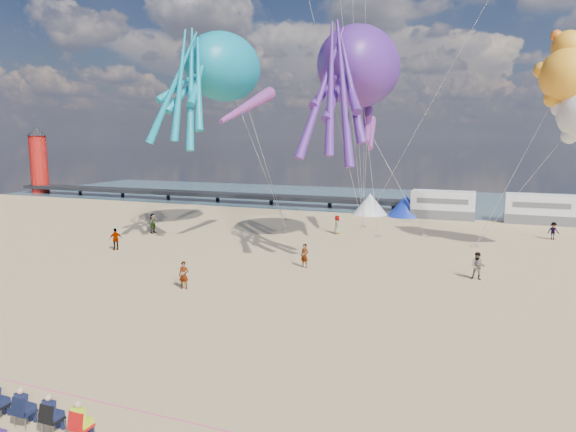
# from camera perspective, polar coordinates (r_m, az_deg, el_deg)

# --- Properties ---
(ground) EXTENTS (120.00, 120.00, 0.00)m
(ground) POSITION_cam_1_polar(r_m,az_deg,el_deg) (22.16, -8.78, -14.54)
(ground) COLOR tan
(ground) RESTS_ON ground
(water) EXTENTS (120.00, 120.00, 0.00)m
(water) POSITION_cam_1_polar(r_m,az_deg,el_deg) (73.80, 13.09, 1.72)
(water) COLOR #355766
(water) RESTS_ON ground
(pier) EXTENTS (60.00, 3.00, 0.50)m
(pier) POSITION_cam_1_polar(r_m,az_deg,el_deg) (72.93, -10.58, 2.49)
(pier) COLOR black
(pier) RESTS_ON ground
(lighthouse) EXTENTS (2.60, 2.60, 9.00)m
(lighthouse) POSITION_cam_1_polar(r_m,az_deg,el_deg) (90.60, -25.94, 5.17)
(lighthouse) COLOR #A5140F
(lighthouse) RESTS_ON ground
(motorhome_0) EXTENTS (6.60, 2.50, 3.00)m
(motorhome_0) POSITION_cam_1_polar(r_m,az_deg,el_deg) (58.16, 16.84, 1.21)
(motorhome_0) COLOR silver
(motorhome_0) RESTS_ON ground
(motorhome_1) EXTENTS (6.60, 2.50, 3.00)m
(motorhome_1) POSITION_cam_1_polar(r_m,az_deg,el_deg) (58.23, 26.19, 0.70)
(motorhome_1) COLOR silver
(motorhome_1) RESTS_ON ground
(tent_white) EXTENTS (4.00, 4.00, 2.40)m
(tent_white) POSITION_cam_1_polar(r_m,az_deg,el_deg) (59.34, 9.11, 1.33)
(tent_white) COLOR white
(tent_white) RESTS_ON ground
(tent_blue) EXTENTS (4.00, 4.00, 2.40)m
(tent_blue) POSITION_cam_1_polar(r_m,az_deg,el_deg) (58.64, 12.93, 1.13)
(tent_blue) COLOR #1933CC
(tent_blue) RESTS_ON ground
(spectator_row) EXTENTS (6.10, 0.90, 1.30)m
(spectator_row) POSITION_cam_1_polar(r_m,az_deg,el_deg) (18.43, -27.19, -18.23)
(spectator_row) COLOR black
(spectator_row) RESTS_ON ground
(rope_line) EXTENTS (34.00, 0.03, 0.03)m
(rope_line) POSITION_cam_1_polar(r_m,az_deg,el_deg) (18.44, -17.05, -19.80)
(rope_line) COLOR #F2338C
(rope_line) RESTS_ON ground
(standing_person) EXTENTS (0.65, 0.49, 1.62)m
(standing_person) POSITION_cam_1_polar(r_m,az_deg,el_deg) (30.52, -11.51, -6.47)
(standing_person) COLOR tan
(standing_person) RESTS_ON ground
(beachgoer_0) EXTENTS (0.60, 0.72, 1.69)m
(beachgoer_0) POSITION_cam_1_polar(r_m,az_deg,el_deg) (47.02, 5.48, -0.96)
(beachgoer_0) COLOR #7F6659
(beachgoer_0) RESTS_ON ground
(beachgoer_1) EXTENTS (0.90, 0.63, 1.74)m
(beachgoer_1) POSITION_cam_1_polar(r_m,az_deg,el_deg) (33.83, 20.35, -5.24)
(beachgoer_1) COLOR #7F6659
(beachgoer_1) RESTS_ON ground
(beachgoer_2) EXTENTS (0.87, 0.76, 1.52)m
(beachgoer_2) POSITION_cam_1_polar(r_m,az_deg,el_deg) (49.68, 27.39, -1.48)
(beachgoer_2) COLOR #7F6659
(beachgoer_2) RESTS_ON ground
(beachgoer_3) EXTENTS (1.22, 1.26, 1.73)m
(beachgoer_3) POSITION_cam_1_polar(r_m,az_deg,el_deg) (42.23, -18.59, -2.46)
(beachgoer_3) COLOR #7F6659
(beachgoer_3) RESTS_ON ground
(beachgoer_4) EXTENTS (0.45, 1.07, 1.82)m
(beachgoer_4) POSITION_cam_1_polar(r_m,az_deg,el_deg) (48.71, -14.76, -0.79)
(beachgoer_4) COLOR #7F6659
(beachgoer_4) RESTS_ON ground
(beachgoer_5) EXTENTS (1.59, 0.89, 1.63)m
(beachgoer_5) POSITION_cam_1_polar(r_m,az_deg,el_deg) (34.73, 1.85, -4.43)
(beachgoer_5) COLOR #7F6659
(beachgoer_5) RESTS_ON ground
(sandbag_a) EXTENTS (0.50, 0.35, 0.22)m
(sandbag_a) POSITION_cam_1_polar(r_m,az_deg,el_deg) (48.50, -0.21, -1.50)
(sandbag_a) COLOR gray
(sandbag_a) RESTS_ON ground
(sandbag_b) EXTENTS (0.50, 0.35, 0.22)m
(sandbag_b) POSITION_cam_1_polar(r_m,az_deg,el_deg) (45.93, 10.02, -2.22)
(sandbag_b) COLOR gray
(sandbag_b) RESTS_ON ground
(sandbag_c) EXTENTS (0.50, 0.35, 0.22)m
(sandbag_c) POSITION_cam_1_polar(r_m,az_deg,el_deg) (43.84, 20.09, -3.14)
(sandbag_c) COLOR gray
(sandbag_c) RESTS_ON ground
(sandbag_d) EXTENTS (0.50, 0.35, 0.22)m
(sandbag_d) POSITION_cam_1_polar(r_m,az_deg,el_deg) (47.50, 14.98, -2.02)
(sandbag_d) COLOR gray
(sandbag_d) RESTS_ON ground
(sandbag_e) EXTENTS (0.50, 0.35, 0.22)m
(sandbag_e) POSITION_cam_1_polar(r_m,az_deg,el_deg) (50.46, 8.35, -1.20)
(sandbag_e) COLOR gray
(sandbag_e) RESTS_ON ground
(kite_octopus_teal) EXTENTS (5.66, 11.40, 12.61)m
(kite_octopus_teal) POSITION_cam_1_polar(r_m,az_deg,el_deg) (47.44, -7.19, 16.11)
(kite_octopus_teal) COLOR #0C829C
(kite_octopus_purple) EXTENTS (7.27, 11.96, 12.74)m
(kite_octopus_purple) POSITION_cam_1_polar(r_m,az_deg,el_deg) (41.00, 7.90, 16.12)
(kite_octopus_purple) COLOR #4E2183
(kite_teddy_orange) EXTENTS (5.03, 4.80, 6.40)m
(kite_teddy_orange) POSITION_cam_1_polar(r_m,az_deg,el_deg) (42.18, 28.58, 13.59)
(kite_teddy_orange) COLOR #FFA324
(windsock_left) EXTENTS (2.11, 7.61, 7.53)m
(windsock_left) POSITION_cam_1_polar(r_m,az_deg,el_deg) (41.90, -4.55, 12.04)
(windsock_left) COLOR red
(windsock_mid) EXTENTS (2.28, 6.00, 5.93)m
(windsock_mid) POSITION_cam_1_polar(r_m,az_deg,el_deg) (46.62, 9.16, 9.04)
(windsock_mid) COLOR red
(windsock_right) EXTENTS (2.08, 5.69, 5.63)m
(windsock_right) POSITION_cam_1_polar(r_m,az_deg,el_deg) (42.22, 8.80, 9.99)
(windsock_right) COLOR red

